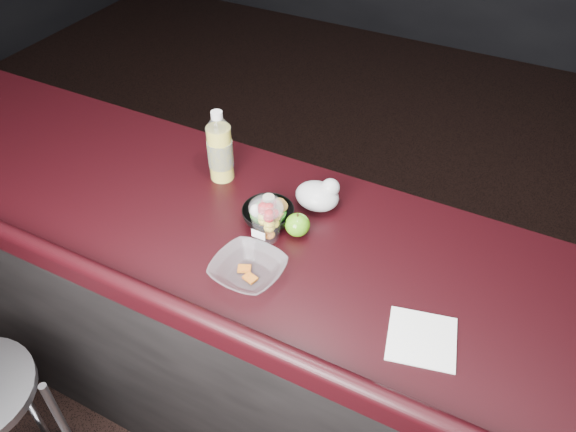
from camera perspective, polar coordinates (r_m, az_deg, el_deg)
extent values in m
cube|color=black|center=(2.01, -2.07, -12.58)|extent=(4.00, 0.65, 0.98)
cube|color=black|center=(1.62, -2.51, -2.00)|extent=(4.06, 0.71, 0.04)
cylinder|color=#B0B0B5|center=(2.24, -25.11, -16.38)|extent=(0.02, 0.02, 0.72)
cylinder|color=yellow|center=(1.76, -6.88, 6.36)|extent=(0.07, 0.07, 0.19)
cylinder|color=white|center=(1.76, -6.88, 6.36)|extent=(0.08, 0.08, 0.19)
cone|color=white|center=(1.70, -7.18, 9.36)|extent=(0.07, 0.07, 0.03)
cylinder|color=white|center=(1.69, -7.26, 10.14)|extent=(0.03, 0.03, 0.02)
cylinder|color=#072D99|center=(1.76, -6.88, 6.36)|extent=(0.08, 0.08, 0.09)
ellipsoid|color=white|center=(1.52, -2.23, 0.90)|extent=(0.10, 0.10, 0.05)
ellipsoid|color=#3E9210|center=(1.58, 0.97, -0.90)|extent=(0.07, 0.07, 0.07)
cylinder|color=black|center=(1.56, 0.99, 0.07)|extent=(0.01, 0.01, 0.01)
ellipsoid|color=silver|center=(1.67, 2.98, 2.03)|extent=(0.13, 0.11, 0.08)
sphere|color=silver|center=(1.65, 4.32, 2.88)|extent=(0.06, 0.06, 0.06)
imported|color=black|center=(1.63, -2.03, 0.07)|extent=(0.16, 0.16, 0.05)
cylinder|color=#0F470C|center=(1.62, -2.03, 0.33)|extent=(0.11, 0.11, 0.01)
ellipsoid|color=#A00610|center=(1.61, -1.97, 1.24)|extent=(0.05, 0.05, 0.04)
cylinder|color=beige|center=(1.60, -1.99, 1.83)|extent=(0.03, 0.03, 0.01)
ellipsoid|color=white|center=(1.61, -3.30, 0.56)|extent=(0.03, 0.03, 0.04)
imported|color=silver|center=(1.48, -4.07, -5.47)|extent=(0.20, 0.20, 0.05)
cube|color=#990F0C|center=(1.50, -4.46, -5.35)|extent=(0.04, 0.04, 0.01)
cube|color=#990F0C|center=(1.47, -3.87, -6.30)|extent=(0.04, 0.03, 0.01)
cube|color=white|center=(1.40, 13.44, -12.02)|extent=(0.19, 0.19, 0.00)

